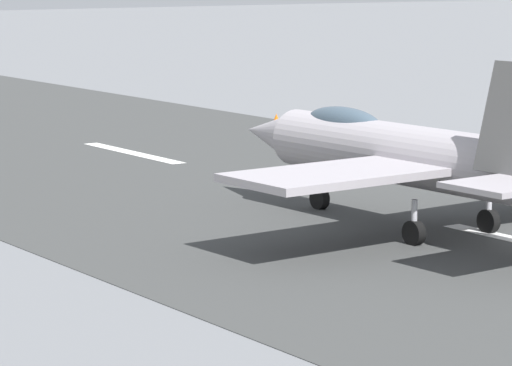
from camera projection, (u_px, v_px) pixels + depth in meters
fighter_jet at (413, 154)px, 43.21m from camera, size 16.30×14.48×5.64m
crew_person at (323, 138)px, 59.72m from camera, size 0.51×0.54×1.66m
marker_cone_far at (276, 119)px, 72.16m from camera, size 0.44×0.44×0.55m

